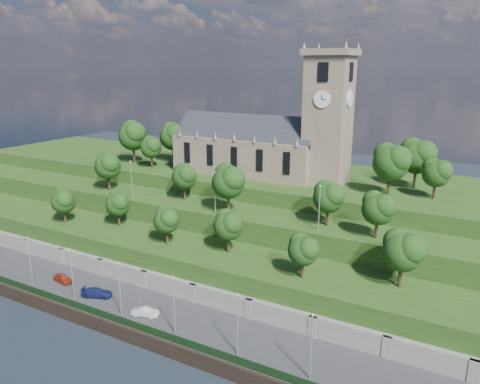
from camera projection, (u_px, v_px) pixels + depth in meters
The scene contains 17 objects.
ground at pixel (121, 339), 67.62m from camera, with size 320.00×320.00×0.00m, color black.
promenade at pixel (148, 314), 72.41m from camera, with size 160.00×12.00×2.00m, color #2D2D30.
quay_wall at pixel (120, 332), 67.29m from camera, with size 160.00×0.50×2.20m, color black.
fence at pixel (123, 321), 67.44m from camera, with size 160.00×0.10×1.20m, color black.
retaining_wall at pixel (171, 290), 77.04m from camera, with size 160.00×2.10×5.00m.
embankment_lower at pixel (192, 268), 81.71m from camera, with size 160.00×12.00×8.00m, color #213E14.
embankment_upper at pixel (224, 237), 90.44m from camera, with size 160.00×10.00×12.00m, color #213E14.
hilltop at pixel (271, 203), 107.72m from camera, with size 160.00×32.00×15.00m, color #213E14.
church at pixel (267, 141), 100.00m from camera, with size 38.60×12.35×27.60m.
trees_lower at pixel (218, 224), 77.04m from camera, with size 68.89×9.13×8.34m.
trees_upper at pixel (225, 181), 86.11m from camera, with size 63.30×8.50×9.07m.
trees_hilltop at pixel (259, 146), 99.98m from camera, with size 75.04×15.74×10.37m.
lamp_posts_promenade at pixel (119, 285), 68.83m from camera, with size 60.36×0.36×8.71m.
lamp_posts_upper at pixel (215, 189), 85.16m from camera, with size 40.36×0.36×7.70m.
car_left at pixel (63, 278), 80.68m from camera, with size 1.63×4.04×1.38m, color maroon.
car_middle at pixel (145, 312), 69.76m from camera, with size 1.44×4.12×1.36m, color #B0AFB5.
car_right at pixel (97, 293), 75.55m from camera, with size 2.02×4.98×1.44m, color #161F4D.
Camera 1 is at (44.20, -43.56, 38.38)m, focal length 35.00 mm.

